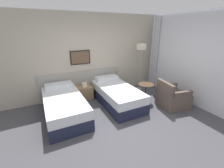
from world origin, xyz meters
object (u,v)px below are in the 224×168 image
(bed_near_window, at_px, (116,95))
(nightstand, at_px, (85,92))
(armchair, at_px, (172,98))
(floor_lamp, at_px, (141,52))
(bed_near_door, at_px, (64,106))
(side_table, at_px, (146,89))

(bed_near_window, bearing_deg, nightstand, 136.46)
(nightstand, bearing_deg, armchair, -37.73)
(nightstand, xyz_separation_m, armchair, (2.18, -1.69, 0.05))
(bed_near_window, relative_size, armchair, 2.28)
(nightstand, bearing_deg, floor_lamp, -2.28)
(bed_near_door, bearing_deg, bed_near_window, 0.00)
(bed_near_window, xyz_separation_m, floor_lamp, (1.35, 0.67, 1.15))
(bed_near_door, xyz_separation_m, bed_near_window, (1.59, 0.00, 0.00))
(bed_near_window, height_order, nightstand, bed_near_window)
(nightstand, height_order, floor_lamp, floor_lamp)
(nightstand, height_order, side_table, side_table)
(nightstand, distance_m, armchair, 2.76)
(nightstand, relative_size, floor_lamp, 0.33)
(bed_near_door, distance_m, side_table, 2.48)
(nightstand, xyz_separation_m, floor_lamp, (2.14, -0.09, 1.21))
(armchair, bearing_deg, nightstand, 62.02)
(bed_near_window, xyz_separation_m, nightstand, (-0.79, 0.75, -0.06))
(side_table, bearing_deg, armchair, -49.26)
(bed_near_window, distance_m, armchair, 1.67)
(bed_near_window, xyz_separation_m, armchair, (1.39, -0.93, -0.01))
(side_table, distance_m, armchair, 0.82)
(bed_near_door, bearing_deg, nightstand, 43.54)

